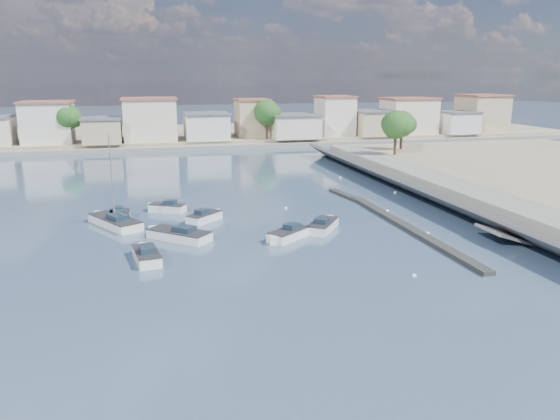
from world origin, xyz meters
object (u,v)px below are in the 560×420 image
Objects in this scene: motorboat_a at (146,255)px; motorboat_c at (177,235)px; motorboat_e at (121,218)px; motorboat_b at (206,217)px; motorboat_g at (118,217)px; motorboat_f at (166,208)px; motorboat_d at (287,235)px; motorboat_h at (324,226)px; sailboat at (113,221)px.

motorboat_a and motorboat_c have the same top height.
motorboat_a is 5.77m from motorboat_c.
motorboat_a is 1.02× the size of motorboat_e.
motorboat_b is 0.68× the size of motorboat_c.
motorboat_b is 0.89× the size of motorboat_g.
motorboat_d is at bearing -52.50° from motorboat_f.
motorboat_a is 1.03× the size of motorboat_h.
motorboat_e is at bearing 145.35° from motorboat_d.
motorboat_g is (-5.24, 7.79, 0.00)m from motorboat_c.
motorboat_d is 17.41m from motorboat_e.
motorboat_a is at bearing -118.53° from motorboat_b.
motorboat_e is at bearing 123.65° from motorboat_c.
motorboat_h is at bearing -0.84° from motorboat_c.
sailboat is (-8.76, 0.42, 0.03)m from motorboat_b.
motorboat_e is 19.94m from motorboat_h.
motorboat_b is 11.80m from motorboat_h.
motorboat_a is 0.87× the size of motorboat_c.
sailboat reaches higher than motorboat_d.
motorboat_g is (-2.60, 12.91, 0.00)m from motorboat_a.
motorboat_c is (-3.18, -5.58, 0.00)m from motorboat_b.
motorboat_d and motorboat_g have the same top height.
sailboat reaches higher than motorboat_a.
motorboat_a is 11.50m from sailboat.
motorboat_f is 17.52m from motorboat_h.
motorboat_g is 1.82m from sailboat.
motorboat_d is 16.20m from motorboat_f.
motorboat_e is (-2.31, 12.57, -0.00)m from motorboat_a.
motorboat_c is 8.94m from motorboat_e.
motorboat_f is at bearing 33.53° from motorboat_e.
sailboat is at bearing 104.77° from motorboat_a.
motorboat_e is (-14.32, 9.90, 0.00)m from motorboat_d.
motorboat_h is (4.10, 2.26, 0.00)m from motorboat_d.
motorboat_c is at bearing -56.05° from motorboat_g.
motorboat_f is (2.15, 15.52, -0.00)m from motorboat_a.
motorboat_a is 1.27× the size of motorboat_b.
motorboat_e is at bearing 66.51° from sailboat.
motorboat_d is at bearing -14.69° from motorboat_c.
motorboat_g is 20.34m from motorboat_h.
sailboat is at bearing -100.70° from motorboat_g.
motorboat_h is 20.03m from sailboat.
motorboat_e is at bearing 157.48° from motorboat_h.
sailboat is at bearing -113.49° from motorboat_e.
motorboat_d is (6.19, -8.04, -0.00)m from motorboat_b.
motorboat_f is (-3.67, 4.81, 0.00)m from motorboat_b.
motorboat_c and motorboat_h have the same top height.
motorboat_d is 4.68m from motorboat_h.
motorboat_a is 1.22× the size of motorboat_f.
sailboat is (-0.63, -1.44, 0.03)m from motorboat_e.
motorboat_b is 8.70m from motorboat_g.
motorboat_e and motorboat_h have the same top height.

